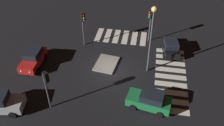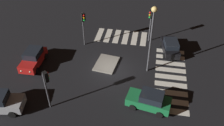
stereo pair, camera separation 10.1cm
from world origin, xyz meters
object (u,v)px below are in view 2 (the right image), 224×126
at_px(traffic_light_west, 46,81).
at_px(traffic_light_north, 83,21).
at_px(traffic_island, 106,64).
at_px(car_red, 33,58).
at_px(traffic_light_east, 150,18).
at_px(car_black, 170,47).
at_px(street_lamp, 152,29).
at_px(car_green, 149,100).

relative_size(traffic_light_west, traffic_light_north, 0.93).
relative_size(traffic_island, car_red, 0.79).
relative_size(car_red, traffic_light_east, 0.97).
distance_m(traffic_light_west, traffic_light_north, 10.04).
relative_size(traffic_island, car_black, 0.81).
xyz_separation_m(traffic_light_north, street_lamp, (-3.52, -7.80, 1.83)).
distance_m(car_red, street_lamp, 13.06).
bearing_deg(traffic_light_west, car_red, 74.61).
relative_size(traffic_light_east, traffic_light_west, 1.05).
distance_m(traffic_island, traffic_light_north, 5.60).
bearing_deg(car_black, car_green, 158.05).
height_order(car_black, car_green, car_green).
height_order(traffic_island, traffic_light_west, traffic_light_west).
height_order(traffic_island, traffic_light_north, traffic_light_north).
bearing_deg(car_green, traffic_light_east, -76.45).
xyz_separation_m(car_red, traffic_light_east, (6.84, -12.04, 2.33)).
xyz_separation_m(traffic_island, traffic_light_west, (-6.79, 3.74, 2.95)).
bearing_deg(car_green, car_red, -7.37).
xyz_separation_m(traffic_light_west, traffic_light_north, (10.03, -0.44, 0.21)).
xyz_separation_m(traffic_island, traffic_light_north, (3.24, 3.29, 3.17)).
bearing_deg(car_black, traffic_light_west, 124.43).
bearing_deg(car_black, street_lamp, 138.42).
height_order(car_red, car_green, car_red).
bearing_deg(traffic_island, car_green, -137.18).
xyz_separation_m(traffic_island, car_green, (-5.33, -4.94, 0.75)).
height_order(car_black, traffic_light_west, traffic_light_west).
xyz_separation_m(car_green, traffic_light_east, (10.77, 0.71, 2.36)).
height_order(car_red, street_lamp, street_lamp).
xyz_separation_m(traffic_light_west, street_lamp, (6.51, -8.24, 2.04)).
distance_m(traffic_island, car_black, 7.74).
relative_size(traffic_light_north, street_lamp, 0.58).
height_order(car_black, traffic_light_north, traffic_light_north).
bearing_deg(car_black, traffic_light_north, 81.75).
relative_size(car_black, car_green, 0.98).
height_order(traffic_island, traffic_light_east, traffic_light_east).
bearing_deg(traffic_light_east, traffic_light_north, -45.21).
bearing_deg(car_green, car_black, -92.41).
bearing_deg(traffic_light_west, traffic_light_north, 35.00).
bearing_deg(car_red, traffic_island, 98.80).
relative_size(car_black, traffic_light_north, 0.94).
distance_m(car_black, traffic_light_east, 4.03).
xyz_separation_m(car_green, street_lamp, (5.06, 0.44, 4.24)).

